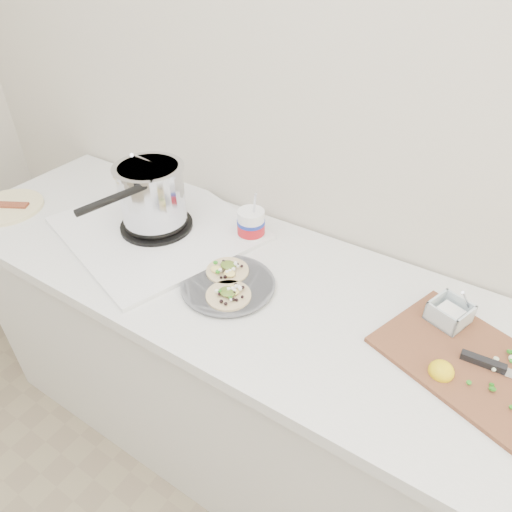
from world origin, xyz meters
The scene contains 6 objects.
counter centered at (0.00, 1.43, 0.45)m, with size 2.44×0.66×0.90m.
stove centered at (-0.54, 1.46, 0.99)m, with size 0.72×0.70×0.28m.
taco_plate centered at (-0.18, 1.35, 0.92)m, with size 0.27×0.27×0.04m.
tub centered at (-0.25, 1.59, 0.96)m, with size 0.09×0.09×0.20m.
cutboard centered at (0.47, 1.45, 0.92)m, with size 0.49×0.41×0.07m.
bacon_plate centered at (-1.10, 1.27, 0.91)m, with size 0.25×0.25×0.02m.
Camera 1 is at (0.42, 0.57, 1.76)m, focal length 32.00 mm.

